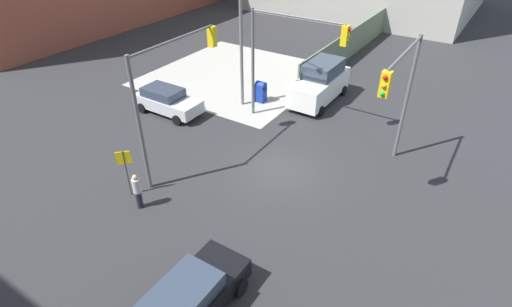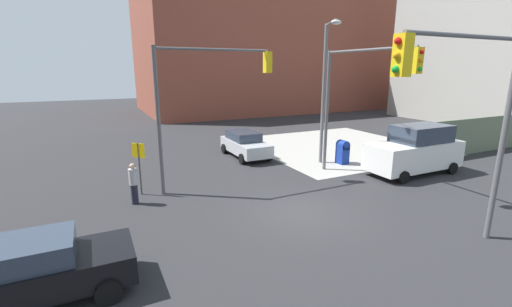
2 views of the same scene
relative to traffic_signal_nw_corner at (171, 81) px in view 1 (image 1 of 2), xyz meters
name	(u,v)px [view 1 (image 1 of 2)]	position (x,y,z in m)	size (l,w,h in m)	color
ground_plane	(279,170)	(2.32, -4.50, -4.64)	(120.00, 120.00, 0.00)	#28282B
sidewalk_corner	(236,75)	(11.32, 4.50, -4.64)	(12.00, 12.00, 0.01)	#9E9B93
construction_fence	(353,42)	(20.28, -1.30, -3.44)	(19.92, 0.12, 2.40)	#607056
traffic_signal_nw_corner	(171,81)	(0.00, 0.00, 0.00)	(5.69, 0.36, 6.50)	#59595B
traffic_signal_se_corner	(401,88)	(4.88, -9.00, -0.03)	(5.14, 0.36, 6.50)	#59595B
traffic_signal_ne_corner	(287,48)	(6.82, -2.23, 0.01)	(0.36, 5.82, 6.50)	#59595B
street_lamp_corner	(244,35)	(7.36, 0.97, 0.06)	(1.43, 2.44, 8.00)	slate
warning_sign_two_way	(125,165)	(-3.08, 0.33, -3.00)	(0.48, 0.48, 2.40)	#4C4C4C
mailbox_blue	(261,91)	(8.52, 0.50, -3.88)	(0.56, 0.64, 1.43)	navy
sedan_silver	(167,100)	(3.97, 4.60, -3.80)	(2.02, 4.40, 1.62)	#B7BABF
coupe_black	(189,299)	(-6.44, -6.19, -3.80)	(4.42, 2.02, 1.62)	black
van_white_delivery	(320,83)	(10.79, -2.70, -3.36)	(5.40, 2.32, 2.62)	white
pedestrian_crossing	(137,191)	(-3.48, -0.70, -3.72)	(0.36, 0.36, 1.77)	#B2B2B7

